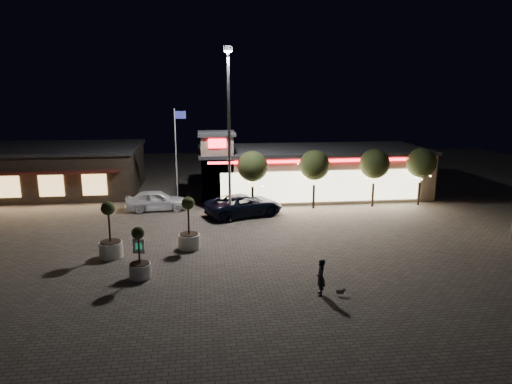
{
  "coord_description": "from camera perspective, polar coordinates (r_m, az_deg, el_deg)",
  "views": [
    {
      "loc": [
        -0.06,
        -24.14,
        9.6
      ],
      "look_at": [
        3.66,
        6.0,
        2.65
      ],
      "focal_mm": 32.0,
      "sensor_mm": 36.0,
      "label": 1
    }
  ],
  "objects": [
    {
      "name": "planter_left",
      "position": [
        27.73,
        -17.75,
        -5.75
      ],
      "size": [
        1.35,
        1.35,
        3.33
      ],
      "color": "silver",
      "rests_on": "ground"
    },
    {
      "name": "floodlight_pole",
      "position": [
        32.31,
        -3.4,
        8.29
      ],
      "size": [
        0.6,
        0.4,
        12.38
      ],
      "color": "gray",
      "rests_on": "ground"
    },
    {
      "name": "planter_mid",
      "position": [
        24.48,
        -14.33,
        -8.47
      ],
      "size": [
        1.11,
        1.11,
        2.74
      ],
      "color": "silver",
      "rests_on": "ground"
    },
    {
      "name": "string_tree_b",
      "position": [
        36.79,
        7.33,
        3.34
      ],
      "size": [
        2.42,
        2.42,
        4.79
      ],
      "color": "#332319",
      "rests_on": "ground"
    },
    {
      "name": "white_sedan",
      "position": [
        37.29,
        -12.33,
        -1.01
      ],
      "size": [
        4.98,
        2.29,
        1.66
      ],
      "primitive_type": "imported",
      "rotation": [
        0.0,
        0.0,
        1.64
      ],
      "color": "white",
      "rests_on": "ground"
    },
    {
      "name": "string_tree_d",
      "position": [
        39.97,
        19.96,
        3.43
      ],
      "size": [
        2.42,
        2.42,
        4.79
      ],
      "color": "#332319",
      "rests_on": "ground"
    },
    {
      "name": "planter_right",
      "position": [
        28.15,
        -8.38,
        -5.04
      ],
      "size": [
        1.31,
        1.31,
        3.23
      ],
      "color": "silver",
      "rests_on": "ground"
    },
    {
      "name": "pickup_truck",
      "position": [
        34.94,
        -1.52,
        -1.63
      ],
      "size": [
        6.61,
        4.54,
        1.68
      ],
      "primitive_type": "imported",
      "rotation": [
        0.0,
        0.0,
        1.89
      ],
      "color": "black",
      "rests_on": "ground"
    },
    {
      "name": "valet_sign",
      "position": [
        24.9,
        -14.42,
        -6.92
      ],
      "size": [
        0.62,
        0.21,
        1.9
      ],
      "color": "gray",
      "rests_on": "ground"
    },
    {
      "name": "restaurant_building",
      "position": [
        46.86,
        -24.27,
        2.62
      ],
      "size": [
        16.4,
        11.0,
        4.3
      ],
      "color": "#382D23",
      "rests_on": "ground"
    },
    {
      "name": "pedestrian",
      "position": [
        22.03,
        8.09,
        -10.54
      ],
      "size": [
        0.51,
        0.7,
        1.77
      ],
      "primitive_type": "imported",
      "rotation": [
        0.0,
        0.0,
        -1.71
      ],
      "color": "black",
      "rests_on": "ground"
    },
    {
      "name": "string_tree_a",
      "position": [
        35.89,
        -0.44,
        3.21
      ],
      "size": [
        2.42,
        2.42,
        4.79
      ],
      "color": "#332319",
      "rests_on": "ground"
    },
    {
      "name": "flagpole",
      "position": [
        37.5,
        -9.84,
        5.27
      ],
      "size": [
        0.95,
        0.1,
        8.0
      ],
      "color": "white",
      "rests_on": "ground"
    },
    {
      "name": "ground",
      "position": [
        25.98,
        -6.49,
        -8.88
      ],
      "size": [
        90.0,
        90.0,
        0.0
      ],
      "primitive_type": "plane",
      "color": "#655C51",
      "rests_on": "ground"
    },
    {
      "name": "retail_building",
      "position": [
        41.74,
        6.33,
        2.62
      ],
      "size": [
        20.4,
        8.4,
        6.1
      ],
      "color": "gray",
      "rests_on": "ground"
    },
    {
      "name": "string_tree_c",
      "position": [
        38.33,
        14.6,
        3.41
      ],
      "size": [
        2.42,
        2.42,
        4.79
      ],
      "color": "#332319",
      "rests_on": "ground"
    },
    {
      "name": "dog",
      "position": [
        22.38,
        10.62,
        -12.04
      ],
      "size": [
        0.47,
        0.17,
        0.25
      ],
      "color": "#59514C",
      "rests_on": "ground"
    }
  ]
}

